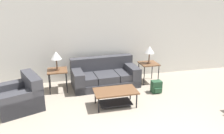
{
  "coord_description": "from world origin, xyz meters",
  "views": [
    {
      "loc": [
        -1.56,
        -2.4,
        2.61
      ],
      "look_at": [
        -0.25,
        2.97,
        0.8
      ],
      "focal_mm": 35.0,
      "sensor_mm": 36.0,
      "label": 1
    }
  ],
  "objects": [
    {
      "name": "side_table_right",
      "position": [
        1.08,
        3.59,
        0.56
      ],
      "size": [
        0.55,
        0.56,
        0.62
      ],
      "color": "brown",
      "rests_on": "ground_plane"
    },
    {
      "name": "side_table_left",
      "position": [
        -1.68,
        3.59,
        0.56
      ],
      "size": [
        0.55,
        0.56,
        0.62
      ],
      "color": "brown",
      "rests_on": "ground_plane"
    },
    {
      "name": "armchair",
      "position": [
        -2.58,
        2.77,
        0.28
      ],
      "size": [
        1.25,
        1.29,
        0.8
      ],
      "color": "#38383D",
      "rests_on": "ground_plane"
    },
    {
      "name": "couch",
      "position": [
        -0.3,
        3.67,
        0.29
      ],
      "size": [
        2.01,
        1.11,
        0.82
      ],
      "color": "#38383D",
      "rests_on": "ground_plane"
    },
    {
      "name": "wall_back",
      "position": [
        0.0,
        4.32,
        1.3
      ],
      "size": [
        9.08,
        0.06,
        2.6
      ],
      "color": "silver",
      "rests_on": "ground_plane"
    },
    {
      "name": "table_lamp_left",
      "position": [
        -1.68,
        3.59,
        1.04
      ],
      "size": [
        0.29,
        0.29,
        0.54
      ],
      "color": "#472D1E",
      "rests_on": "side_table_left"
    },
    {
      "name": "table_lamp_right",
      "position": [
        1.08,
        3.59,
        1.04
      ],
      "size": [
        0.29,
        0.29,
        0.54
      ],
      "color": "#472D1E",
      "rests_on": "side_table_right"
    },
    {
      "name": "coffee_table",
      "position": [
        -0.32,
        2.32,
        0.3
      ],
      "size": [
        1.05,
        0.6,
        0.41
      ],
      "color": "brown",
      "rests_on": "ground_plane"
    },
    {
      "name": "backpack",
      "position": [
        1.0,
        2.8,
        0.17
      ],
      "size": [
        0.28,
        0.28,
        0.34
      ],
      "color": "#23472D",
      "rests_on": "ground_plane"
    }
  ]
}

